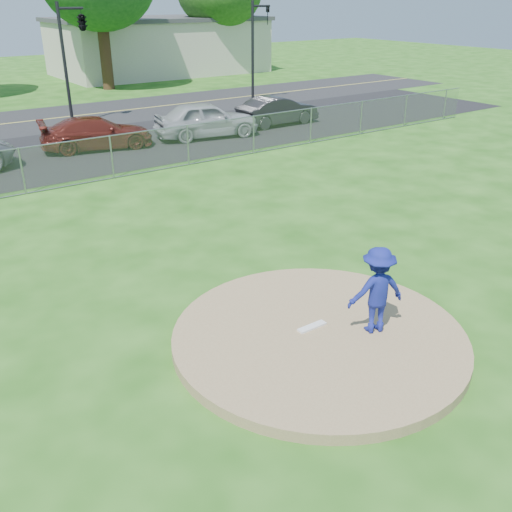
{
  "coord_description": "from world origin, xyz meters",
  "views": [
    {
      "loc": [
        -6.13,
        -6.61,
        5.84
      ],
      "look_at": [
        0.0,
        2.0,
        1.0
      ],
      "focal_mm": 40.0,
      "sensor_mm": 36.0,
      "label": 1
    }
  ],
  "objects_px": {
    "parked_car_darkred": "(97,133)",
    "parked_car_pearl": "(206,119)",
    "commercial_building": "(159,45)",
    "pitcher": "(377,290)",
    "traffic_signal_center": "(80,24)",
    "parked_car_charcoal": "(277,111)",
    "traffic_signal_right": "(256,43)"
  },
  "relations": [
    {
      "from": "commercial_building",
      "to": "pitcher",
      "type": "bearing_deg",
      "value": -111.44
    },
    {
      "from": "parked_car_pearl",
      "to": "pitcher",
      "type": "bearing_deg",
      "value": 170.54
    },
    {
      "from": "commercial_building",
      "to": "traffic_signal_center",
      "type": "distance_m",
      "value": 20.17
    },
    {
      "from": "traffic_signal_center",
      "to": "traffic_signal_right",
      "type": "height_order",
      "value": "same"
    },
    {
      "from": "traffic_signal_right",
      "to": "parked_car_charcoal",
      "type": "bearing_deg",
      "value": -116.54
    },
    {
      "from": "traffic_signal_right",
      "to": "pitcher",
      "type": "relative_size",
      "value": 3.4
    },
    {
      "from": "traffic_signal_center",
      "to": "parked_car_charcoal",
      "type": "xyz_separation_m",
      "value": [
        7.22,
        -6.1,
        -3.91
      ]
    },
    {
      "from": "traffic_signal_center",
      "to": "parked_car_charcoal",
      "type": "distance_m",
      "value": 10.23
    },
    {
      "from": "traffic_signal_center",
      "to": "parked_car_pearl",
      "type": "distance_m",
      "value": 8.02
    },
    {
      "from": "pitcher",
      "to": "parked_car_darkred",
      "type": "distance_m",
      "value": 16.94
    },
    {
      "from": "commercial_building",
      "to": "parked_car_charcoal",
      "type": "distance_m",
      "value": 22.66
    },
    {
      "from": "pitcher",
      "to": "commercial_building",
      "type": "bearing_deg",
      "value": -93.21
    },
    {
      "from": "traffic_signal_right",
      "to": "commercial_building",
      "type": "bearing_deg",
      "value": 83.71
    },
    {
      "from": "commercial_building",
      "to": "parked_car_pearl",
      "type": "bearing_deg",
      "value": -111.99
    },
    {
      "from": "parked_car_charcoal",
      "to": "traffic_signal_center",
      "type": "bearing_deg",
      "value": 49.33
    },
    {
      "from": "pitcher",
      "to": "parked_car_charcoal",
      "type": "xyz_separation_m",
      "value": [
        10.31,
        16.41,
        -0.33
      ]
    },
    {
      "from": "traffic_signal_center",
      "to": "traffic_signal_right",
      "type": "distance_m",
      "value": 10.34
    },
    {
      "from": "parked_car_darkred",
      "to": "parked_car_pearl",
      "type": "height_order",
      "value": "parked_car_pearl"
    },
    {
      "from": "traffic_signal_center",
      "to": "parked_car_darkred",
      "type": "distance_m",
      "value": 7.11
    },
    {
      "from": "pitcher",
      "to": "traffic_signal_center",
      "type": "bearing_deg",
      "value": -79.59
    },
    {
      "from": "commercial_building",
      "to": "traffic_signal_right",
      "type": "xyz_separation_m",
      "value": [
        -1.76,
        -16.0,
        1.2
      ]
    },
    {
      "from": "parked_car_darkred",
      "to": "parked_car_charcoal",
      "type": "distance_m",
      "value": 9.06
    },
    {
      "from": "traffic_signal_right",
      "to": "parked_car_darkred",
      "type": "distance_m",
      "value": 13.61
    },
    {
      "from": "parked_car_charcoal",
      "to": "pitcher",
      "type": "bearing_deg",
      "value": 147.34
    },
    {
      "from": "parked_car_pearl",
      "to": "parked_car_charcoal",
      "type": "distance_m",
      "value": 4.24
    },
    {
      "from": "commercial_building",
      "to": "pitcher",
      "type": "relative_size",
      "value": 9.95
    },
    {
      "from": "parked_car_pearl",
      "to": "traffic_signal_right",
      "type": "bearing_deg",
      "value": -37.52
    },
    {
      "from": "traffic_signal_right",
      "to": "parked_car_pearl",
      "type": "bearing_deg",
      "value": -138.73
    },
    {
      "from": "commercial_building",
      "to": "parked_car_pearl",
      "type": "height_order",
      "value": "commercial_building"
    },
    {
      "from": "pitcher",
      "to": "parked_car_darkred",
      "type": "xyz_separation_m",
      "value": [
        1.26,
        16.88,
        -0.36
      ]
    },
    {
      "from": "parked_car_pearl",
      "to": "parked_car_charcoal",
      "type": "xyz_separation_m",
      "value": [
        4.23,
        0.29,
        -0.1
      ]
    },
    {
      "from": "traffic_signal_center",
      "to": "pitcher",
      "type": "bearing_deg",
      "value": -97.81
    }
  ]
}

